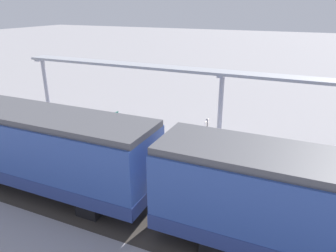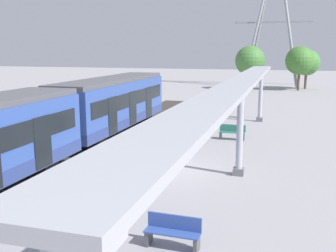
# 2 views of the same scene
# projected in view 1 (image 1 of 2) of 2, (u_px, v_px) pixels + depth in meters

# --- Properties ---
(ground_plane) EXTENTS (176.00, 176.00, 0.00)m
(ground_plane) POSITION_uv_depth(u_px,v_px,m) (205.00, 160.00, 16.22)
(ground_plane) COLOR #989599
(tactile_edge_strip) EXTENTS (0.54, 34.08, 0.01)m
(tactile_edge_strip) POSITION_uv_depth(u_px,v_px,m) (180.00, 194.00, 13.33)
(tactile_edge_strip) COLOR gold
(tactile_edge_strip) RESTS_ON ground
(trackbed) EXTENTS (3.20, 46.08, 0.01)m
(trackbed) POSITION_uv_depth(u_px,v_px,m) (161.00, 220.00, 11.74)
(trackbed) COLOR #38332D
(trackbed) RESTS_ON ground
(train_far_carriage) EXTENTS (2.65, 11.86, 3.48)m
(train_far_carriage) POSITION_uv_depth(u_px,v_px,m) (26.00, 146.00, 13.51)
(train_far_carriage) COLOR #304E9E
(train_far_carriage) RESTS_ON ground
(canopy_pillar_second) EXTENTS (1.10, 0.44, 3.82)m
(canopy_pillar_second) POSITION_uv_depth(u_px,v_px,m) (220.00, 107.00, 18.32)
(canopy_pillar_second) COLOR slate
(canopy_pillar_second) RESTS_ON ground
(canopy_pillar_third) EXTENTS (1.10, 0.44, 3.82)m
(canopy_pillar_third) POSITION_uv_depth(u_px,v_px,m) (46.00, 85.00, 23.34)
(canopy_pillar_third) COLOR slate
(canopy_pillar_third) RESTS_ON ground
(canopy_beam) EXTENTS (1.20, 27.64, 0.16)m
(canopy_beam) POSITION_uv_depth(u_px,v_px,m) (227.00, 73.00, 17.52)
(canopy_beam) COLOR #A8AAB2
(canopy_beam) RESTS_ON canopy_pillar_nearest
(bench_near_end) EXTENTS (1.50, 0.45, 0.86)m
(bench_near_end) POSITION_uv_depth(u_px,v_px,m) (113.00, 121.00, 20.42)
(bench_near_end) COLOR #2E7362
(bench_near_end) RESTS_ON ground
(trash_bin) EXTENTS (0.48, 0.48, 0.85)m
(trash_bin) POSITION_uv_depth(u_px,v_px,m) (21.00, 108.00, 23.09)
(trash_bin) COLOR #4E4F50
(trash_bin) RESTS_ON ground
(platform_info_sign) EXTENTS (0.56, 0.10, 2.20)m
(platform_info_sign) POSITION_uv_depth(u_px,v_px,m) (206.00, 135.00, 15.88)
(platform_info_sign) COLOR #4C4C51
(platform_info_sign) RESTS_ON ground
(passenger_waiting_near_edge) EXTENTS (0.33, 0.52, 1.66)m
(passenger_waiting_near_edge) POSITION_uv_depth(u_px,v_px,m) (277.00, 171.00, 13.05)
(passenger_waiting_near_edge) COLOR brown
(passenger_waiting_near_edge) RESTS_ON ground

